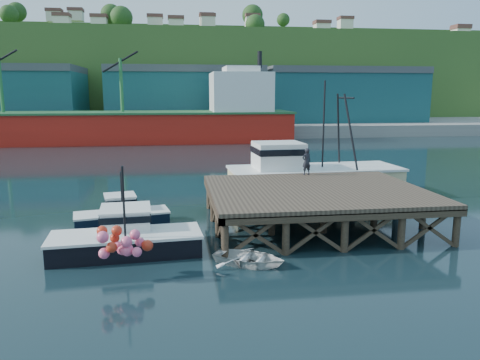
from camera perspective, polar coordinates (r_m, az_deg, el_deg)
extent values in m
plane|color=black|center=(26.21, -2.53, -5.91)|extent=(300.00, 300.00, 0.00)
cube|color=brown|center=(26.79, 9.23, -1.26)|extent=(12.00, 10.00, 0.25)
cube|color=#473828|center=(22.39, 12.87, -4.40)|extent=(12.00, 0.30, 0.35)
cylinder|color=#473828|center=(21.49, -1.86, -7.41)|extent=(0.36, 0.36, 2.60)
cylinder|color=#473828|center=(25.32, 24.87, -5.62)|extent=(0.36, 0.36, 2.60)
cylinder|color=#473828|center=(30.53, -3.77, -2.00)|extent=(0.36, 0.36, 2.60)
cylinder|color=#473828|center=(33.34, 16.17, -1.33)|extent=(0.36, 0.36, 2.60)
cube|color=gray|center=(95.27, -6.63, 6.62)|extent=(160.00, 40.00, 2.00)
cube|color=#1B5959|center=(90.06, -6.62, 9.90)|extent=(28.00, 16.00, 9.00)
cube|color=#1B5959|center=(95.67, 11.92, 9.78)|extent=(30.00, 16.00, 9.00)
cube|color=red|center=(73.84, -15.60, 6.12)|extent=(55.00, 9.50, 4.40)
cube|color=#26592D|center=(73.71, -15.69, 7.90)|extent=(55.50, 10.00, 0.30)
cube|color=silver|center=(73.76, 0.05, 10.62)|extent=(9.00, 9.00, 6.00)
cube|color=silver|center=(73.83, 0.05, 13.18)|extent=(5.00, 7.00, 1.20)
cylinder|color=black|center=(74.41, 2.41, 14.46)|extent=(0.70, 0.70, 2.50)
cube|color=#2D511E|center=(125.10, -7.10, 12.12)|extent=(220.00, 50.00, 22.00)
cube|color=black|center=(27.26, -14.16, -4.72)|extent=(5.34, 2.78, 0.79)
cube|color=silver|center=(27.16, -14.20, -3.88)|extent=(5.44, 2.83, 0.11)
cube|color=silver|center=(27.96, -14.40, -2.68)|extent=(1.94, 1.94, 0.79)
cube|color=black|center=(27.92, -14.42, -2.33)|extent=(2.05, 2.05, 0.26)
cylinder|color=black|center=(26.40, -14.22, -1.60)|extent=(0.10, 0.10, 2.45)
cube|color=black|center=(22.59, -13.70, -7.69)|extent=(6.96, 3.01, 0.94)
cube|color=silver|center=(22.44, -13.76, -6.50)|extent=(7.10, 3.07, 0.13)
cube|color=silver|center=(23.49, -13.74, -4.59)|extent=(2.42, 2.42, 0.94)
cube|color=black|center=(23.44, -13.76, -4.09)|extent=(2.55, 2.55, 0.31)
cylinder|color=black|center=(21.36, -13.99, -2.78)|extent=(0.10, 0.10, 3.34)
sphere|color=#FF5D87|center=(19.65, -15.26, -8.46)|extent=(0.44, 0.44, 0.44)
sphere|color=#FF5D87|center=(19.68, -12.47, -7.66)|extent=(0.44, 0.44, 0.44)
sphere|color=red|center=(19.16, -13.87, -7.56)|extent=(0.44, 0.44, 0.44)
cube|color=beige|center=(34.56, 9.07, -0.30)|extent=(12.36, 4.80, 1.99)
cube|color=silver|center=(34.38, 9.12, 1.42)|extent=(12.59, 5.03, 0.17)
cube|color=silver|center=(33.53, 4.64, 2.92)|extent=(3.47, 3.26, 1.99)
cube|color=black|center=(33.48, 4.65, 3.67)|extent=(3.58, 3.37, 0.44)
cylinder|color=black|center=(34.21, 10.15, 6.29)|extent=(0.12, 0.12, 6.64)
imported|color=silver|center=(20.73, 1.13, -9.45)|extent=(3.92, 3.58, 0.66)
imported|color=black|center=(30.96, 8.10, 2.24)|extent=(0.74, 0.59, 1.75)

